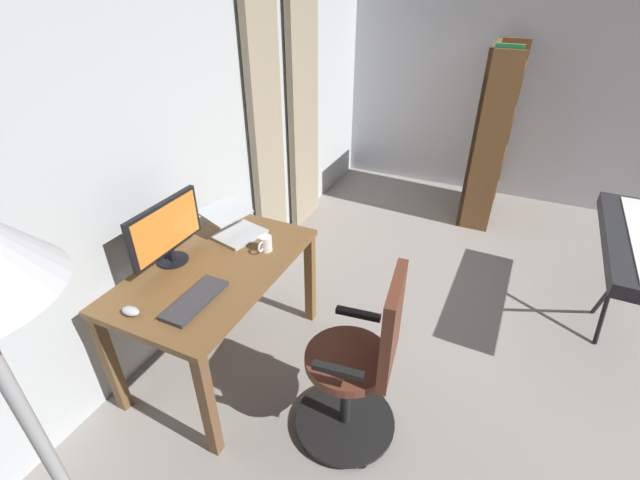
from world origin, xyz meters
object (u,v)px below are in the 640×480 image
object	(u,v)px
computer_keyboard	(195,300)
mug_coffee	(265,244)
computer_mouse	(131,311)
desk	(217,279)
computer_monitor	(166,230)
piano_keyboard	(632,243)
laptop	(234,226)
office_chair	(360,367)
bookshelf	(487,135)

from	to	relation	value
computer_keyboard	mug_coffee	distance (m)	0.58
computer_keyboard	computer_mouse	world-z (taller)	computer_mouse
desk	computer_monitor	world-z (taller)	computer_monitor
computer_monitor	computer_mouse	world-z (taller)	computer_monitor
desk	piano_keyboard	distance (m)	2.62
piano_keyboard	laptop	bearing A→B (deg)	-65.37
mug_coffee	computer_monitor	bearing A→B (deg)	-53.52
computer_monitor	mug_coffee	xyz separation A→B (m)	(-0.33, 0.44, -0.16)
laptop	piano_keyboard	world-z (taller)	laptop
office_chair	computer_mouse	bearing A→B (deg)	101.96
computer_keyboard	mug_coffee	bearing A→B (deg)	172.11
computer_monitor	mug_coffee	size ratio (longest dim) A/B	4.30
bookshelf	piano_keyboard	size ratio (longest dim) A/B	1.32
desk	mug_coffee	world-z (taller)	mug_coffee
computer_monitor	computer_mouse	bearing A→B (deg)	16.33
desk	office_chair	distance (m)	0.99
computer_keyboard	piano_keyboard	xyz separation A→B (m)	(-1.66, 2.14, -0.03)
desk	computer_monitor	xyz separation A→B (m)	(0.06, -0.25, 0.31)
computer_mouse	mug_coffee	size ratio (longest dim) A/B	0.81
computer_keyboard	piano_keyboard	world-z (taller)	piano_keyboard
computer_monitor	mug_coffee	distance (m)	0.57
computer_keyboard	bookshelf	xyz separation A→B (m)	(-3.16, 1.07, 0.08)
laptop	computer_monitor	bearing A→B (deg)	-7.72
computer_mouse	mug_coffee	distance (m)	0.84
bookshelf	computer_mouse	bearing A→B (deg)	-21.01
office_chair	laptop	bearing A→B (deg)	57.99
computer_monitor	laptop	distance (m)	0.47
desk	computer_monitor	distance (m)	0.41
piano_keyboard	bookshelf	bearing A→B (deg)	-142.88
office_chair	piano_keyboard	world-z (taller)	office_chair
bookshelf	mug_coffee	bearing A→B (deg)	-20.84
computer_monitor	laptop	bearing A→B (deg)	159.34
office_chair	bookshelf	xyz separation A→B (m)	(-2.99, 0.21, 0.35)
laptop	mug_coffee	size ratio (longest dim) A/B	3.32
office_chair	piano_keyboard	size ratio (longest dim) A/B	0.82
computer_keyboard	mug_coffee	world-z (taller)	mug_coffee
computer_monitor	computer_keyboard	distance (m)	0.48
mug_coffee	desk	bearing A→B (deg)	-35.71
office_chair	computer_mouse	xyz separation A→B (m)	(0.38, -1.09, 0.27)
computer_mouse	piano_keyboard	bearing A→B (deg)	128.22
laptop	computer_mouse	size ratio (longest dim) A/B	4.11
office_chair	computer_keyboard	distance (m)	0.91
desk	computer_mouse	xyz separation A→B (m)	(0.52, -0.12, 0.12)
computer_monitor	bookshelf	size ratio (longest dim) A/B	0.31
desk	laptop	xyz separation A→B (m)	(-0.35, -0.10, 0.16)
laptop	mug_coffee	bearing A→B (deg)	85.45
computer_mouse	bookshelf	size ratio (longest dim) A/B	0.06
office_chair	laptop	xyz separation A→B (m)	(-0.49, -1.06, 0.31)
desk	mug_coffee	distance (m)	0.36
laptop	bookshelf	bearing A→B (deg)	166.01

